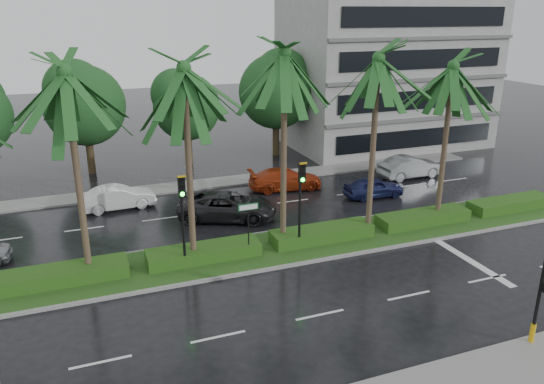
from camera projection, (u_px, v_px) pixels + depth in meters
name	position (u px, v px, depth m)	size (l,w,h in m)	color
ground	(273.00, 260.00, 24.55)	(120.00, 120.00, 0.00)	black
far_sidewalk	(208.00, 184.00, 35.12)	(40.00, 2.00, 0.12)	gray
median	(265.00, 250.00, 25.41)	(36.00, 4.00, 0.15)	gray
hedge	(265.00, 243.00, 25.29)	(35.20, 1.40, 0.60)	#194313
lane_markings	(335.00, 253.00, 25.20)	(34.00, 13.06, 0.01)	silver
palm_row	(237.00, 85.00, 22.43)	(26.30, 4.20, 9.90)	#423326
signal_near	(544.00, 281.00, 17.48)	(0.34, 0.45, 4.36)	black
signal_median_left	(182.00, 208.00, 22.48)	(0.34, 0.42, 4.36)	black
signal_median_right	(301.00, 193.00, 24.34)	(0.34, 0.42, 4.36)	black
street_sign	(248.00, 217.00, 23.94)	(0.95, 0.09, 2.60)	black
bg_trees	(184.00, 98.00, 38.43)	(33.07, 5.74, 8.29)	#332917
building	(385.00, 73.00, 44.24)	(16.00, 10.00, 12.00)	gray
car_white	(118.00, 197.00, 30.68)	(4.16, 1.45, 1.37)	white
car_darkgrey	(227.00, 206.00, 29.16)	(5.40, 2.49, 1.50)	black
car_red	(285.00, 179.00, 34.03)	(4.73, 1.92, 1.37)	#A13111
car_blue	(374.00, 187.00, 32.61)	(3.71, 1.49, 1.26)	#191E4B
car_grey	(410.00, 167.00, 36.41)	(4.56, 1.59, 1.50)	slate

